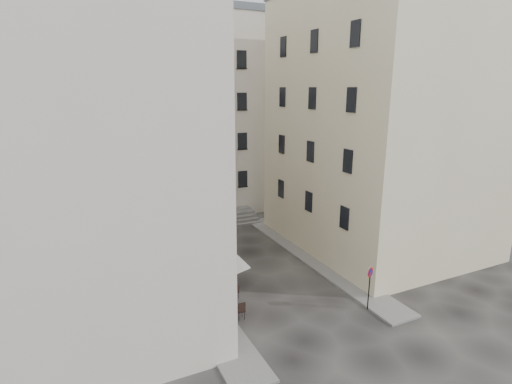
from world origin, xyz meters
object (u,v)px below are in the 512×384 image
pedestrian (218,257)px  bistro_table_a (231,312)px  no_parking_sign (370,280)px  bistro_table_b (228,293)px

pedestrian → bistro_table_a: bearing=57.0°
no_parking_sign → bistro_table_a: size_ratio=1.81×
bistro_table_a → pedestrian: bearing=76.6°
bistro_table_a → pedestrian: (1.38, 5.79, 0.48)m
no_parking_sign → pedestrian: (-5.72, 7.96, -0.80)m
bistro_table_a → pedestrian: pedestrian is taller
bistro_table_b → pedestrian: 3.85m
bistro_table_a → pedestrian: 5.97m
bistro_table_b → pedestrian: (0.73, 3.74, 0.56)m
bistro_table_a → bistro_table_b: size_ratio=1.19×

